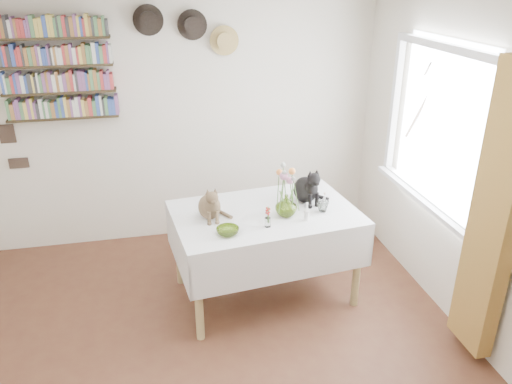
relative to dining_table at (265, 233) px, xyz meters
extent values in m
cube|color=brown|center=(-0.57, -0.94, -0.63)|extent=(4.04, 4.54, 0.04)
cube|color=white|center=(-0.57, -0.94, 1.91)|extent=(4.04, 4.54, 0.04)
cube|color=#F0E2CE|center=(-0.57, 1.33, 0.64)|extent=(4.04, 0.04, 2.54)
cube|color=#F0E2CE|center=(1.45, -0.94, 0.64)|extent=(0.04, 4.54, 2.54)
cube|color=white|center=(1.40, -0.14, 0.89)|extent=(0.01, 1.40, 1.20)
cube|color=white|center=(1.40, -0.14, 1.52)|extent=(0.06, 1.52, 0.06)
cube|color=white|center=(1.40, -0.14, 0.26)|extent=(0.06, 1.52, 0.06)
cube|color=white|center=(1.40, -0.87, 0.89)|extent=(0.06, 0.06, 1.20)
cube|color=white|center=(1.40, 0.59, 0.89)|extent=(0.06, 0.06, 1.20)
cube|color=white|center=(1.37, -0.14, 0.26)|extent=(0.12, 1.50, 0.04)
cube|color=brown|center=(1.33, -1.06, 0.54)|extent=(0.12, 0.38, 2.10)
cube|color=white|center=(0.00, 0.00, 0.17)|extent=(1.62, 1.14, 0.07)
cylinder|color=tan|center=(-0.63, -0.48, -0.24)|extent=(0.07, 0.07, 0.75)
cylinder|color=tan|center=(0.72, -0.33, -0.24)|extent=(0.07, 0.07, 0.75)
cylinder|color=tan|center=(-0.72, 0.33, -0.24)|extent=(0.07, 0.07, 0.75)
cylinder|color=tan|center=(0.63, 0.48, -0.24)|extent=(0.07, 0.07, 0.75)
imported|color=#8EAF36|center=(0.15, -0.10, 0.29)|extent=(0.24, 0.24, 0.18)
imported|color=#8EAF36|center=(-0.37, -0.32, 0.23)|extent=(0.22, 0.22, 0.05)
imported|color=white|center=(0.47, -0.09, 0.25)|extent=(0.11, 0.11, 0.09)
cylinder|color=white|center=(0.29, -0.22, 0.24)|extent=(0.04, 0.04, 0.09)
cylinder|color=white|center=(0.29, -0.22, 0.32)|extent=(0.02, 0.02, 0.07)
cylinder|color=white|center=(-0.04, -0.26, 0.24)|extent=(0.05, 0.05, 0.08)
cone|color=white|center=(0.56, 0.10, 0.23)|extent=(0.04, 0.04, 0.06)
sphere|color=beige|center=(0.56, 0.10, 0.27)|extent=(0.03, 0.03, 0.03)
cylinder|color=#4C7233|center=(0.12, -0.09, 0.40)|extent=(0.01, 0.01, 0.30)
sphere|color=#CC80A5|center=(0.12, -0.09, 0.55)|extent=(0.07, 0.07, 0.07)
cylinder|color=#4C7233|center=(0.19, -0.12, 0.38)|extent=(0.01, 0.01, 0.26)
sphere|color=#CC80A5|center=(0.19, -0.12, 0.51)|extent=(0.06, 0.06, 0.06)
cylinder|color=#4C7233|center=(0.21, -0.07, 0.42)|extent=(0.01, 0.01, 0.34)
sphere|color=orange|center=(0.21, -0.07, 0.59)|extent=(0.06, 0.06, 0.06)
cylinder|color=#4C7233|center=(0.09, -0.06, 0.41)|extent=(0.01, 0.01, 0.31)
sphere|color=orange|center=(0.09, -0.06, 0.56)|extent=(0.05, 0.05, 0.05)
cylinder|color=#4C7233|center=(0.15, -0.05, 0.44)|extent=(0.01, 0.01, 0.37)
sphere|color=#999E93|center=(0.15, -0.05, 0.62)|extent=(0.04, 0.04, 0.04)
cylinder|color=#4C7233|center=(0.10, -0.13, 0.42)|extent=(0.01, 0.01, 0.33)
sphere|color=#999E93|center=(0.10, -0.13, 0.58)|extent=(0.04, 0.04, 0.04)
cylinder|color=#4C7233|center=(0.22, -0.14, 0.40)|extent=(0.01, 0.01, 0.29)
sphere|color=#999E93|center=(0.22, -0.14, 0.54)|extent=(0.04, 0.04, 0.04)
cube|color=#2E2312|center=(-1.67, 1.22, 0.79)|extent=(1.00, 0.16, 0.02)
cube|color=#2E2312|center=(-1.67, 1.22, 1.03)|extent=(1.00, 0.16, 0.02)
cube|color=#2E2312|center=(-1.67, 1.22, 1.27)|extent=(1.00, 0.16, 0.02)
cube|color=#2E2312|center=(-1.67, 1.22, 1.51)|extent=(1.00, 0.16, 0.02)
cylinder|color=black|center=(-0.82, 1.27, 1.64)|extent=(0.28, 0.02, 0.28)
cylinder|color=black|center=(-0.82, 1.23, 1.64)|extent=(0.16, 0.08, 0.16)
cylinder|color=black|center=(-0.42, 1.27, 1.59)|extent=(0.28, 0.02, 0.28)
cylinder|color=black|center=(-0.42, 1.23, 1.59)|extent=(0.16, 0.08, 0.16)
cylinder|color=tan|center=(-0.12, 1.27, 1.44)|extent=(0.28, 0.02, 0.28)
cylinder|color=tan|center=(-0.12, 1.23, 1.44)|extent=(0.16, 0.08, 0.16)
cube|color=#38281E|center=(-2.22, 1.29, 0.64)|extent=(0.14, 0.02, 0.18)
cube|color=#38281E|center=(-2.17, 1.29, 0.34)|extent=(0.18, 0.02, 0.10)
camera|label=1|loc=(-0.87, -3.65, 2.05)|focal=35.00mm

